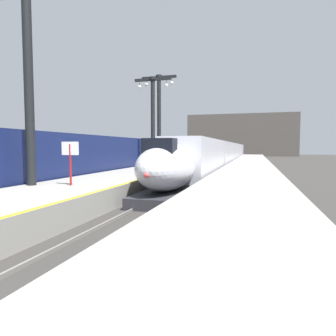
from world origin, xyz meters
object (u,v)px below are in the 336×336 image
(highspeed_train_main, at_px, (225,153))
(departure_info_board, at_px, (70,154))
(station_column_mid, at_px, (28,60))
(station_column_far, at_px, (153,112))
(station_column_distant, at_px, (159,111))
(regional_train_adjacent, at_px, (125,155))

(highspeed_train_main, relative_size, departure_info_board, 35.62)
(station_column_mid, xyz_separation_m, station_column_far, (-0.00, 18.34, -0.44))
(station_column_far, xyz_separation_m, departure_info_board, (1.89, -17.87, -4.04))
(station_column_mid, bearing_deg, station_column_distant, 90.00)
(station_column_distant, bearing_deg, regional_train_adjacent, -116.32)
(station_column_mid, relative_size, station_column_distant, 1.02)
(station_column_far, xyz_separation_m, station_column_distant, (0.00, 2.15, 0.36))
(regional_train_adjacent, xyz_separation_m, departure_info_board, (4.09, -15.57, 0.43))
(regional_train_adjacent, bearing_deg, station_column_mid, -82.19)
(highspeed_train_main, xyz_separation_m, departure_info_board, (-4.01, -36.67, 0.58))
(highspeed_train_main, relative_size, station_column_distant, 7.62)
(station_column_mid, xyz_separation_m, departure_info_board, (1.89, 0.46, -4.48))
(station_column_mid, bearing_deg, highspeed_train_main, 80.97)
(regional_train_adjacent, distance_m, station_column_far, 5.49)
(highspeed_train_main, distance_m, departure_info_board, 36.89)
(regional_train_adjacent, height_order, station_column_mid, station_column_mid)
(highspeed_train_main, relative_size, regional_train_adjacent, 2.06)
(station_column_mid, distance_m, departure_info_board, 4.89)
(regional_train_adjacent, relative_size, departure_info_board, 17.26)
(station_column_mid, height_order, station_column_distant, station_column_mid)
(regional_train_adjacent, bearing_deg, station_column_far, 46.29)
(regional_train_adjacent, bearing_deg, highspeed_train_main, 68.99)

